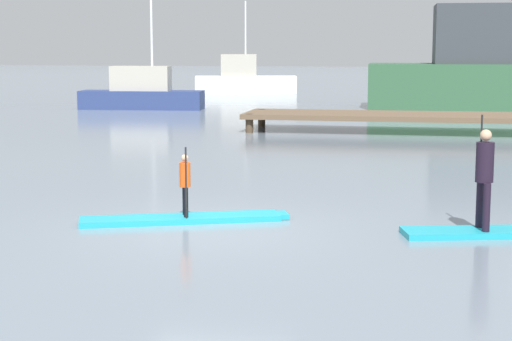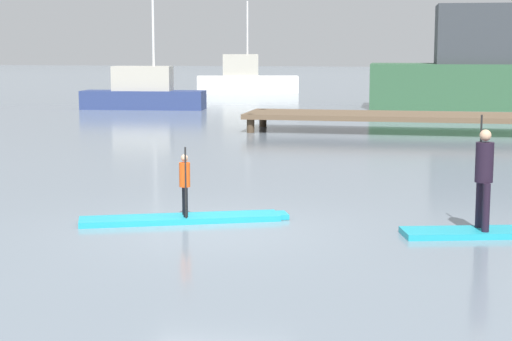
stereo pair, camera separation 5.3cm
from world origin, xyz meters
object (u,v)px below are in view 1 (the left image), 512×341
Objects in this scene: paddler_adult at (484,172)px; fishing_boat_green_midground at (142,93)px; trawler_grey_distant at (244,79)px; paddleboard_near at (185,219)px; paddler_child_solo at (185,182)px; paddleboard_far at (500,232)px; fishing_boat_white_large at (508,70)px.

fishing_boat_green_midground reaches higher than paddler_adult.
paddler_adult is 0.29× the size of fishing_boat_green_midground.
paddleboard_near is at bearing -79.67° from trawler_grey_distant.
fishing_boat_green_midground is at bearing 119.25° from paddler_adult.
paddler_child_solo is 0.18× the size of trawler_grey_distant.
paddler_adult is at bearing -1.64° from paddleboard_near.
paddler_child_solo is 0.38× the size of paddleboard_far.
paddleboard_far is (5.39, -0.07, -0.67)m from paddler_child_solo.
fishing_boat_white_large is 18.25m from fishing_boat_green_midground.
fishing_boat_green_midground is (-9.53, 25.98, 0.75)m from paddleboard_near.
paddleboard_near is 0.57× the size of fishing_boat_green_midground.
fishing_boat_green_midground reaches higher than paddleboard_near.
fishing_boat_green_midground is at bearing 119.81° from paddleboard_far.
paddler_child_solo is 0.09× the size of fishing_boat_white_large.
trawler_grey_distant is (-12.71, 41.86, -0.13)m from paddler_adult.
paddler_adult is (-0.30, -0.07, 1.00)m from paddleboard_far.
paddler_child_solo is 0.67× the size of paddler_adult.
fishing_boat_white_large is (8.31, 29.64, 1.91)m from paddleboard_near.
paddler_child_solo reaches higher than paddleboard_near.
paddleboard_near is at bearing 158.79° from paddler_child_solo.
trawler_grey_distant is at bearing 83.03° from fishing_boat_green_midground.
paddleboard_far is 0.52× the size of fishing_boat_green_midground.
paddleboard_near is at bearing -105.67° from fishing_boat_white_large.
paddler_adult is at bearing -1.57° from paddler_child_solo.
paddler_adult is 29.95m from fishing_boat_green_midground.
paddleboard_near is 1.11× the size of paddleboard_far.
paddler_child_solo is 42.41m from trawler_grey_distant.
paddler_child_solo is 5.43m from paddleboard_far.
trawler_grey_distant is at bearing 100.33° from paddleboard_near.
fishing_boat_white_large reaches higher than paddleboard_far.
paddleboard_far is 43.78m from trawler_grey_distant.
paddler_adult reaches higher than paddler_child_solo.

